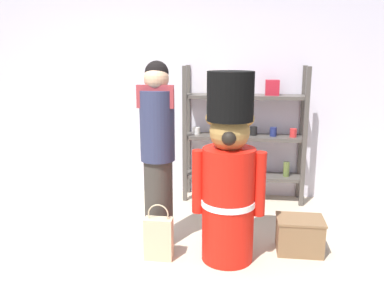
{
  "coord_description": "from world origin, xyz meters",
  "views": [
    {
      "loc": [
        0.8,
        -2.79,
        1.77
      ],
      "look_at": [
        0.38,
        0.57,
        1.0
      ],
      "focal_mm": 37.79,
      "sensor_mm": 36.0,
      "label": 1
    }
  ],
  "objects_px": {
    "display_crate": "(300,235)",
    "teddy_bear_guard": "(229,176)",
    "shopping_bag": "(159,238)",
    "merchandise_shelf": "(244,133)",
    "person_shopper": "(158,151)"
  },
  "relations": [
    {
      "from": "display_crate",
      "to": "merchandise_shelf",
      "type": "bearing_deg",
      "value": 111.79
    },
    {
      "from": "teddy_bear_guard",
      "to": "shopping_bag",
      "type": "distance_m",
      "value": 0.82
    },
    {
      "from": "merchandise_shelf",
      "to": "person_shopper",
      "type": "xyz_separation_m",
      "value": [
        -0.77,
        -1.31,
        0.08
      ]
    },
    {
      "from": "merchandise_shelf",
      "to": "teddy_bear_guard",
      "type": "height_order",
      "value": "teddy_bear_guard"
    },
    {
      "from": "teddy_bear_guard",
      "to": "display_crate",
      "type": "relative_size",
      "value": 3.9
    },
    {
      "from": "merchandise_shelf",
      "to": "display_crate",
      "type": "bearing_deg",
      "value": -68.21
    },
    {
      "from": "person_shopper",
      "to": "shopping_bag",
      "type": "xyz_separation_m",
      "value": [
        0.05,
        -0.28,
        -0.71
      ]
    },
    {
      "from": "merchandise_shelf",
      "to": "person_shopper",
      "type": "relative_size",
      "value": 0.95
    },
    {
      "from": "teddy_bear_guard",
      "to": "shopping_bag",
      "type": "height_order",
      "value": "teddy_bear_guard"
    },
    {
      "from": "person_shopper",
      "to": "merchandise_shelf",
      "type": "bearing_deg",
      "value": 59.75
    },
    {
      "from": "person_shopper",
      "to": "display_crate",
      "type": "height_order",
      "value": "person_shopper"
    },
    {
      "from": "merchandise_shelf",
      "to": "shopping_bag",
      "type": "xyz_separation_m",
      "value": [
        -0.71,
        -1.59,
        -0.63
      ]
    },
    {
      "from": "teddy_bear_guard",
      "to": "display_crate",
      "type": "bearing_deg",
      "value": 17.74
    },
    {
      "from": "merchandise_shelf",
      "to": "teddy_bear_guard",
      "type": "distance_m",
      "value": 1.52
    },
    {
      "from": "display_crate",
      "to": "teddy_bear_guard",
      "type": "bearing_deg",
      "value": -162.26
    }
  ]
}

